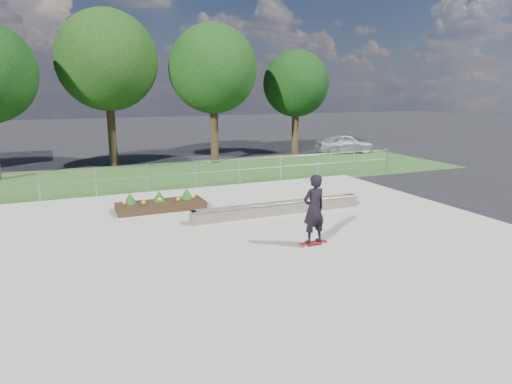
% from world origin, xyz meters
% --- Properties ---
extents(ground, '(120.00, 120.00, 0.00)m').
position_xyz_m(ground, '(0.00, 0.00, 0.00)').
color(ground, black).
rests_on(ground, ground).
extents(grass_verge, '(30.00, 8.00, 0.02)m').
position_xyz_m(grass_verge, '(0.00, 11.00, 0.01)').
color(grass_verge, '#2C5321').
rests_on(grass_verge, ground).
extents(concrete_slab, '(15.00, 15.00, 0.06)m').
position_xyz_m(concrete_slab, '(0.00, 0.00, 0.03)').
color(concrete_slab, '#B0AB9C').
rests_on(concrete_slab, ground).
extents(fence, '(20.06, 0.06, 1.20)m').
position_xyz_m(fence, '(0.00, 7.50, 0.77)').
color(fence, gray).
rests_on(fence, ground).
extents(tree_mid_left, '(5.25, 5.25, 8.25)m').
position_xyz_m(tree_mid_left, '(-2.50, 15.00, 5.61)').
color(tree_mid_left, black).
rests_on(tree_mid_left, ground).
extents(tree_mid_right, '(4.90, 4.90, 7.70)m').
position_xyz_m(tree_mid_right, '(3.00, 14.00, 5.23)').
color(tree_mid_right, black).
rests_on(tree_mid_right, ground).
extents(tree_far_right, '(4.20, 4.20, 6.60)m').
position_xyz_m(tree_far_right, '(9.00, 15.50, 4.48)').
color(tree_far_right, '#332214').
rests_on(tree_far_right, ground).
extents(grind_ledge, '(6.00, 0.44, 0.43)m').
position_xyz_m(grind_ledge, '(1.38, 2.35, 0.26)').
color(grind_ledge, brown).
rests_on(grind_ledge, concrete_slab).
extents(planter_bed, '(3.00, 1.20, 0.61)m').
position_xyz_m(planter_bed, '(-2.10, 4.58, 0.24)').
color(planter_bed, black).
rests_on(planter_bed, concrete_slab).
extents(skateboarder, '(0.80, 0.52, 1.93)m').
position_xyz_m(skateboarder, '(0.86, -0.83, 1.06)').
color(skateboarder, white).
rests_on(skateboarder, concrete_slab).
extents(parked_car, '(4.00, 2.16, 1.29)m').
position_xyz_m(parked_car, '(12.09, 14.38, 0.65)').
color(parked_car, '#B3B8BD').
rests_on(parked_car, ground).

